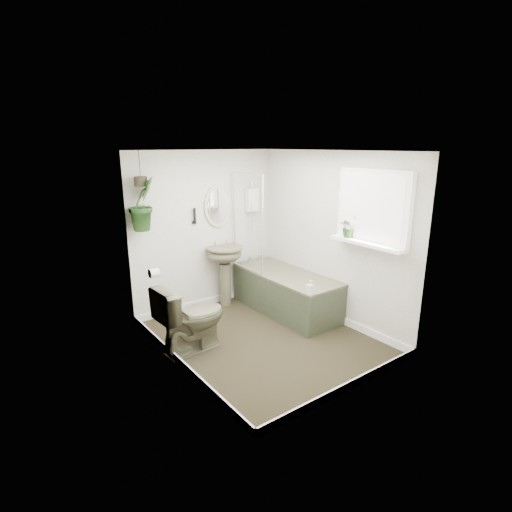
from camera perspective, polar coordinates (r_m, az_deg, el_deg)
floor at (r=5.17m, az=1.01°, el=-11.76°), size 2.30×2.80×0.02m
ceiling at (r=4.59m, az=1.15°, el=14.91°), size 2.30×2.80×0.02m
wall_back at (r=5.90m, az=-7.29°, el=3.60°), size 2.30×0.02×2.30m
wall_front at (r=3.78m, az=14.21°, el=-3.69°), size 2.30×0.02×2.30m
wall_left at (r=4.17m, az=-11.69°, el=-1.67°), size 0.02×2.80×2.30m
wall_right at (r=5.51m, az=10.71°, el=2.59°), size 0.02×2.80×2.30m
skirting at (r=5.14m, az=1.01°, el=-11.16°), size 2.30×2.80×0.10m
bathtub at (r=5.86m, az=4.29°, el=-5.16°), size 0.72×1.72×0.58m
bath_screen at (r=5.77m, az=-1.19°, el=4.77°), size 0.04×0.72×1.40m
shower_box at (r=6.20m, az=-0.57°, el=8.05°), size 0.20×0.10×0.35m
oval_mirror at (r=5.91m, az=-5.38°, el=7.12°), size 0.46×0.03×0.62m
wall_sconce at (r=5.72m, az=-8.75°, el=5.72°), size 0.04×0.04×0.22m
toilet_roll_holder at (r=4.89m, az=-14.37°, el=-2.36°), size 0.11×0.11×0.11m
window_recess at (r=4.92m, az=16.41°, el=6.62°), size 0.08×1.00×0.90m
window_sill at (r=4.95m, az=15.54°, el=1.76°), size 0.18×1.00×0.04m
window_blinds at (r=4.89m, az=16.09°, el=6.58°), size 0.01×0.86×0.76m
toilet at (r=4.79m, az=-9.21°, el=-8.62°), size 0.85×0.52×0.84m
pedestal_sink at (r=6.03m, az=-4.43°, el=-2.86°), size 0.57×0.49×0.92m
sill_plant at (r=5.11m, az=13.13°, el=4.12°), size 0.24×0.21×0.27m
hanging_plant at (r=5.27m, az=-15.91°, el=7.18°), size 0.47×0.43×0.68m
soap_bottle at (r=5.00m, az=7.74°, el=-4.39°), size 0.09×0.09×0.17m
hanging_pot at (r=5.24m, az=-16.14°, el=10.21°), size 0.16×0.16×0.12m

